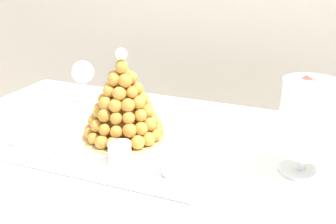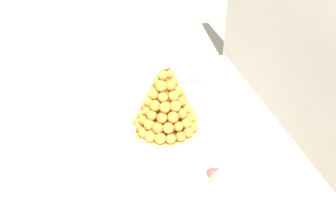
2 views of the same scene
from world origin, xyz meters
name	(u,v)px [view 1 (image 1 of 2)]	position (x,y,z in m)	size (l,w,h in m)	color
buffet_table	(152,191)	(0.00, 0.00, 0.69)	(1.48, 0.99, 0.80)	brown
serving_tray	(112,143)	(-0.14, 0.02, 0.81)	(0.64, 0.41, 0.02)	white
croquembouche	(123,105)	(-0.12, 0.07, 0.91)	(0.25, 0.25, 0.27)	tan
dessert_cup_left	(22,135)	(-0.37, -0.08, 0.84)	(0.06, 0.06, 0.06)	silver
dessert_cup_mid_left	(66,144)	(-0.22, -0.08, 0.83)	(0.06, 0.06, 0.05)	silver
dessert_cup_centre	(120,154)	(-0.05, -0.08, 0.84)	(0.06, 0.06, 0.06)	silver
dessert_cup_mid_right	(175,166)	(0.10, -0.08, 0.83)	(0.06, 0.06, 0.05)	silver
macaron_goblet	(307,118)	(0.39, 0.07, 0.95)	(0.14, 0.14, 0.26)	white
wine_glass	(83,73)	(-0.39, 0.27, 0.92)	(0.08, 0.08, 0.17)	silver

